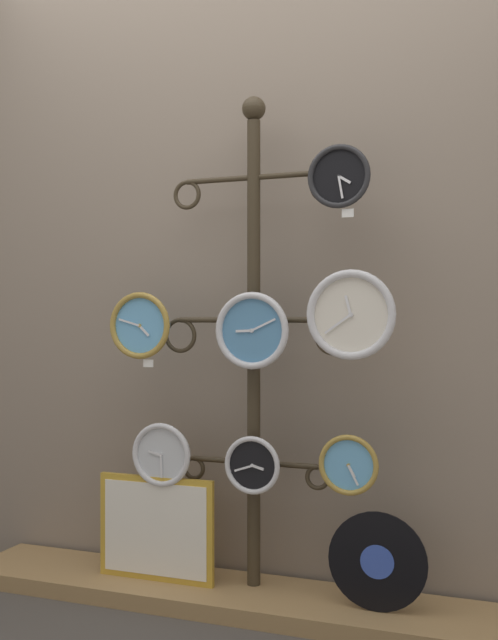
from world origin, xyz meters
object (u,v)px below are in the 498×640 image
Objects in this scene: clock_top_right at (339,177)px; clock_middle_left at (140,326)px; clock_bottom_center at (253,465)px; vinyl_record at (377,562)px; display_stand at (254,415)px; clock_bottom_left at (162,455)px; clock_bottom_right at (349,465)px; clock_middle_center at (252,331)px; clock_middle_right at (351,315)px; picture_frame at (156,529)px.

clock_top_right is 0.87× the size of clock_middle_left.
clock_bottom_center reaches higher than vinyl_record.
clock_middle_left is (-0.41, -0.09, 0.32)m from display_stand.
clock_bottom_left is at bearing 179.26° from vinyl_record.
clock_middle_left is 0.75× the size of vinyl_record.
display_stand is 0.37m from clock_bottom_left.
clock_middle_left is at bearing 179.40° from clock_bottom_right.
clock_middle_left is 0.48m from clock_bottom_left.
vinyl_record is (0.88, -0.01, -0.77)m from clock_middle_left.
vinyl_record is at bearing -2.40° from clock_middle_center.
clock_bottom_right is (0.35, -0.02, -0.44)m from clock_middle_center.
clock_middle_center reaches higher than clock_bottom_center.
clock_bottom_left is at bearing 1.02° from clock_middle_left.
clock_middle_left is 0.91× the size of clock_middle_center.
clock_bottom_right is at bearing 127.72° from clock_middle_right.
clock_bottom_center is (0.03, -0.09, -0.16)m from display_stand.
clock_top_right is 0.90m from clock_middle_left.
clock_middle_right is at bearing -34.42° from clock_top_right.
clock_middle_center is at bearing 177.60° from vinyl_record.
display_stand is at bearing 13.74° from picture_frame.
clock_middle_center is 0.56m from clock_bottom_right.
clock_middle_center is at bearing -179.73° from clock_top_right.
clock_middle_center is (-0.31, -0.00, -0.52)m from clock_top_right.
clock_top_right is 1.28m from vinyl_record.
clock_bottom_left reaches higher than picture_frame.
clock_bottom_left is (-0.32, -0.09, -0.15)m from display_stand.
clock_bottom_right is at bearing -0.60° from clock_middle_left.
clock_middle_left reaches higher than clock_middle_center.
clock_bottom_left is (-0.66, -0.01, -0.97)m from clock_top_right.
clock_bottom_center is 0.34m from clock_bottom_right.
clock_bottom_left reaches higher than clock_bottom_center.
vinyl_record is at bearing -0.35° from clock_bottom_right.
display_stand is at bearing 106.33° from clock_middle_center.
clock_bottom_left is (0.09, 0.00, -0.47)m from clock_middle_left.
clock_bottom_right is 0.32m from vinyl_record.
clock_middle_right is 1.48× the size of clock_bottom_right.
clock_middle_right reaches higher than clock_middle_left.
clock_bottom_center is at bearing -64.37° from clock_middle_center.
vinyl_record is at bearing -0.65° from clock_bottom_center.
clock_middle_left is 0.79m from clock_middle_right.
clock_middle_center reaches higher than clock_bottom_left.
clock_middle_center is 0.82m from picture_frame.
picture_frame is at bearing -166.26° from display_stand.
clock_bottom_right is (0.34, -0.00, 0.02)m from clock_bottom_center.
display_stand reaches higher than clock_bottom_center.
clock_middle_left is 1.06× the size of clock_bottom_left.
clock_middle_right is at bearing -52.28° from clock_bottom_right.
clock_top_right reaches higher than clock_middle_right.
clock_bottom_right is at bearing -27.59° from clock_top_right.
display_stand is 0.41m from clock_bottom_right.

